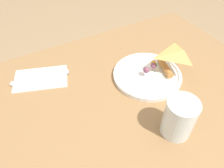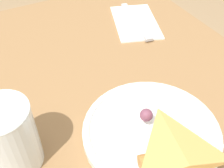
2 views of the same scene
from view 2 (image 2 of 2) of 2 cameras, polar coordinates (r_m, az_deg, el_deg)
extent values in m
cube|color=olive|center=(0.56, 1.53, -5.34)|extent=(0.98, 0.71, 0.03)
cube|color=#382D23|center=(1.20, 3.83, 2.63)|extent=(0.06, 0.06, 0.68)
cylinder|color=white|center=(0.51, 7.93, -9.56)|extent=(0.24, 0.24, 0.02)
torus|color=white|center=(0.50, 8.04, -8.90)|extent=(0.23, 0.23, 0.01)
pyramid|color=#DBA351|center=(0.49, 8.55, -9.24)|extent=(0.13, 0.12, 0.02)
cylinder|color=#B77A3D|center=(0.46, 10.97, -14.45)|extent=(0.05, 0.09, 0.02)
sphere|color=#7A4256|center=(0.48, 6.97, -6.28)|extent=(0.02, 0.02, 0.02)
sphere|color=orange|center=(0.47, 11.79, -9.11)|extent=(0.02, 0.02, 0.02)
sphere|color=#388433|center=(0.47, 10.77, -9.63)|extent=(0.02, 0.02, 0.02)
sphere|color=#7A4256|center=(0.47, 10.07, -8.90)|extent=(0.02, 0.02, 0.02)
cylinder|color=white|center=(0.46, -20.23, -10.19)|extent=(0.09, 0.09, 0.12)
cylinder|color=#B27F42|center=(0.47, -19.82, -11.20)|extent=(0.08, 0.08, 0.09)
cube|color=white|center=(0.80, 4.78, 12.44)|extent=(0.21, 0.17, 0.00)
cube|color=#B2B2B7|center=(0.74, 6.52, 10.43)|extent=(0.08, 0.03, 0.01)
cube|color=silver|center=(0.82, 3.84, 14.00)|extent=(0.13, 0.04, 0.00)
ellipsoid|color=silver|center=(0.87, 2.53, 15.74)|extent=(0.02, 0.02, 0.00)
camera|label=1|loc=(0.68, -65.40, 35.80)|focal=35.00mm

